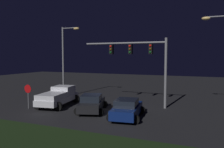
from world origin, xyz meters
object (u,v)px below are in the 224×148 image
at_px(street_lamp_left, 66,54).
at_px(street_lamp_right, 224,52).
at_px(car_sedan, 92,103).
at_px(car_sedan_far, 127,109).
at_px(pickup_truck, 59,95).
at_px(traffic_signal_gantry, 140,55).
at_px(stop_sign, 28,92).

distance_m(street_lamp_left, street_lamp_right, 16.66).
relative_size(car_sedan, car_sedan_far, 1.03).
xyz_separation_m(pickup_truck, traffic_signal_gantry, (7.36, 2.80, 3.90)).
distance_m(street_lamp_left, stop_sign, 7.50).
height_order(traffic_signal_gantry, stop_sign, traffic_signal_gantry).
distance_m(car_sedan, car_sedan_far, 3.64).
bearing_deg(stop_sign, car_sedan_far, 3.28).
bearing_deg(street_lamp_left, stop_sign, -87.65).
bearing_deg(pickup_truck, stop_sign, 134.05).
xyz_separation_m(car_sedan, traffic_signal_gantry, (3.23, 3.72, 4.16)).
bearing_deg(street_lamp_right, traffic_signal_gantry, -178.83).
bearing_deg(traffic_signal_gantry, car_sedan, -130.95).
height_order(pickup_truck, car_sedan, pickup_truck).
relative_size(street_lamp_left, stop_sign, 3.68).
height_order(car_sedan_far, street_lamp_left, street_lamp_left).
bearing_deg(street_lamp_right, street_lamp_left, 175.35).
relative_size(traffic_signal_gantry, street_lamp_left, 1.01).
height_order(traffic_signal_gantry, street_lamp_left, street_lamp_left).
relative_size(car_sedan, street_lamp_left, 0.58).
distance_m(traffic_signal_gantry, street_lamp_right, 7.25).
height_order(car_sedan, street_lamp_left, street_lamp_left).
distance_m(car_sedan_far, street_lamp_right, 9.48).
bearing_deg(street_lamp_right, pickup_truck, -168.57).
height_order(car_sedan, street_lamp_right, street_lamp_right).
distance_m(pickup_truck, traffic_signal_gantry, 8.79).
bearing_deg(car_sedan_far, pickup_truck, 69.30).
relative_size(traffic_signal_gantry, street_lamp_right, 1.00).
distance_m(car_sedan, street_lamp_right, 12.01).
bearing_deg(car_sedan, street_lamp_right, -88.11).
xyz_separation_m(pickup_truck, stop_sign, (-1.73, -2.29, 0.56)).
height_order(street_lamp_right, stop_sign, street_lamp_right).
xyz_separation_m(traffic_signal_gantry, street_lamp_right, (7.24, 0.15, 0.29)).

